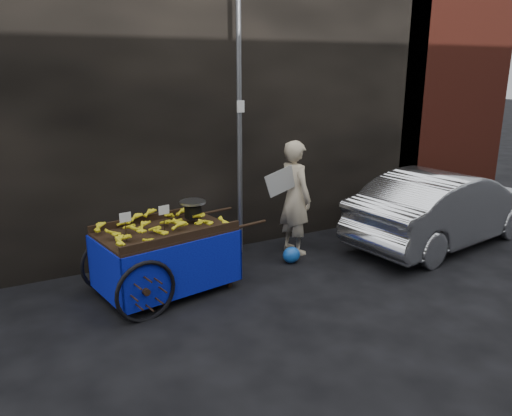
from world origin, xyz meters
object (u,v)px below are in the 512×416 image
banana_cart (161,237)px  parked_car (445,207)px  vendor (295,197)px  plastic_bag (291,255)px

banana_cart → parked_car: (4.96, -0.37, -0.15)m
vendor → plastic_bag: size_ratio=6.48×
vendor → parked_car: (2.56, -0.84, -0.29)m
banana_cart → vendor: bearing=1.2°
plastic_bag → parked_car: size_ratio=0.07×
vendor → plastic_bag: 0.95m
plastic_bag → parked_car: 2.93m
vendor → plastic_bag: (-0.30, -0.40, -0.81)m
plastic_bag → parked_car: (2.85, -0.44, 0.51)m
vendor → plastic_bag: vendor is taller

